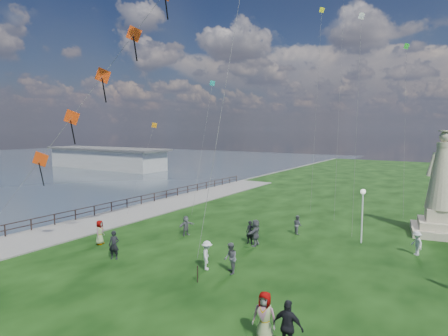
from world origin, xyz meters
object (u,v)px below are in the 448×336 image
Objects in this scene: statue at (442,196)px; person_10 at (100,232)px; pier_pavilion at (107,158)px; person_1 at (231,258)px; person_2 at (207,255)px; lamppost at (363,204)px; person_7 at (297,225)px; person_6 at (250,232)px; person_11 at (255,233)px; person_0 at (114,245)px; person_3 at (288,327)px; person_5 at (186,226)px; person_4 at (265,317)px; person_8 at (417,243)px.

person_10 is (-19.99, -15.27, -2.14)m from statue.
pier_pavilion reaches higher than person_1.
person_1 is 1.05× the size of person_2.
statue is at bearing -74.95° from person_10.
person_1 is (-4.91, -9.70, -1.90)m from lamppost.
person_10 is at bearing 87.40° from person_7.
person_7 is at bearing 139.52° from person_1.
person_11 is at bearing -22.60° from person_6.
statue reaches higher than person_6.
person_0 is 3.54m from person_10.
person_2 is at bearing -122.76° from lamppost.
person_3 reaches higher than person_6.
person_5 is 5.11m from person_6.
lamppost is 8.10m from person_6.
person_5 is (-11.23, 9.64, -0.21)m from person_4.
person_10 is (-3.18, 1.55, -0.04)m from person_0.
lamppost is (-4.61, -5.29, -0.22)m from statue.
person_0 is at bearing -136.63° from lamppost.
person_7 is at bearing -42.48° from person_2.
person_8 is (8.16, -0.49, 0.04)m from person_7.
statue is 4.35× the size of person_11.
person_4 is 12.11m from person_6.
person_3 is 1.26× the size of person_8.
person_5 is at bearing -163.32° from person_1.
person_1 is at bearing -80.85° from person_8.
lamppost reaches higher than person_1.
person_10 is (42.87, -37.32, -0.99)m from pier_pavilion.
statue is (62.85, -22.05, 1.15)m from pier_pavilion.
person_7 is at bearing 156.50° from person_11.
person_3 is 14.44m from person_8.
person_0 is 9.34m from person_11.
person_1 reaches higher than person_8.
person_6 reaches higher than person_8.
person_4 is 15.01m from person_7.
person_4 is (-0.40, -14.71, -1.81)m from lamppost.
person_10 reaches higher than person_2.
person_4 is at bearing -161.03° from person_2.
pier_pavilion is 64.94m from person_1.
person_1 reaches higher than person_5.
person_3 reaches higher than person_2.
person_7 is at bearing -27.27° from pier_pavilion.
lamppost is at bearing -79.36° from person_10.
person_3 reaches higher than person_1.
person_1 is 6.74m from person_4.
lamppost is at bearing 83.30° from person_4.
person_7 is 0.80× the size of person_11.
person_5 is at bearing -59.68° from person_10.
pier_pavilion reaches higher than person_3.
person_10 is at bearing 157.33° from person_4.
lamppost reaches higher than person_3.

